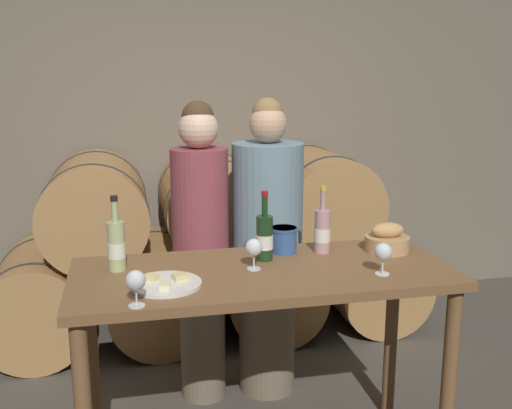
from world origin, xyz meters
TOP-DOWN VIEW (x-y plane):
  - stone_wall_back at (0.00, 2.08)m, footprint 10.00×0.12m
  - barrel_stack at (0.00, 1.51)m, footprint 2.88×0.90m
  - tasting_table at (0.00, 0.00)m, footprint 1.59×0.68m
  - person_left at (-0.18, 0.68)m, footprint 0.30×0.30m
  - person_right at (0.18, 0.68)m, footprint 0.38×0.38m
  - wine_bottle_red at (0.04, 0.13)m, footprint 0.07×0.07m
  - wine_bottle_white at (-0.60, 0.13)m, footprint 0.07×0.07m
  - wine_bottle_rose at (0.32, 0.18)m, footprint 0.07×0.07m
  - blue_crock at (0.15, 0.22)m, footprint 0.13×0.13m
  - bread_basket at (0.62, 0.13)m, footprint 0.20×0.20m
  - cheese_plate at (-0.41, -0.11)m, footprint 0.28×0.28m
  - wine_glass_far_left at (-0.53, -0.29)m, footprint 0.07×0.07m
  - wine_glass_left at (-0.04, 0.01)m, footprint 0.07×0.07m
  - wine_glass_center at (0.46, -0.16)m, footprint 0.07×0.07m

SIDE VIEW (x-z plane):
  - barrel_stack at x=0.00m, z-range -0.05..1.19m
  - tasting_table at x=0.00m, z-range 0.33..1.27m
  - person_right at x=0.18m, z-range 0.00..1.62m
  - person_left at x=-0.18m, z-range 0.03..1.64m
  - cheese_plate at x=-0.41m, z-range 0.93..0.97m
  - bread_basket at x=0.62m, z-range 0.92..1.06m
  - blue_crock at x=0.15m, z-range 0.94..1.06m
  - wine_glass_far_left at x=-0.53m, z-range 0.97..1.10m
  - wine_glass_left at x=-0.04m, z-range 0.97..1.10m
  - wine_glass_center at x=0.46m, z-range 0.97..1.10m
  - wine_bottle_rose at x=0.32m, z-range 0.89..1.20m
  - wine_bottle_red at x=0.04m, z-range 0.89..1.20m
  - wine_bottle_white at x=-0.60m, z-range 0.89..1.21m
  - stone_wall_back at x=0.00m, z-range 0.00..3.20m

